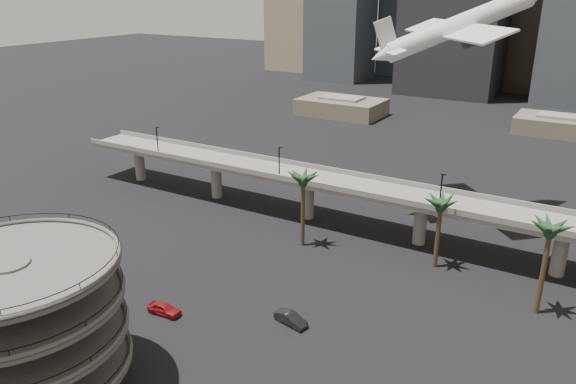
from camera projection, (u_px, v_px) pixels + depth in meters
The scene contains 7 objects.
parking_ramp at pixel (18, 317), 58.27m from camera, with size 22.20×22.20×17.35m.
overpass at pixel (362, 192), 100.34m from camera, with size 130.00×9.30×14.70m.
palm_trees at pixel (477, 209), 82.58m from camera, with size 54.40×18.40×14.00m.
low_buildings at pixel (500, 123), 168.81m from camera, with size 135.00×27.50×6.80m.
airborne_jet at pixel (458, 26), 99.33m from camera, with size 26.98×26.15×14.49m.
car_a at pixel (164, 309), 76.40m from camera, with size 1.96×4.88×1.66m, color maroon.
car_b at pixel (291, 319), 74.18m from camera, with size 1.69×4.86×1.60m, color black.
Camera 1 is at (36.82, -32.52, 42.40)m, focal length 35.00 mm.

